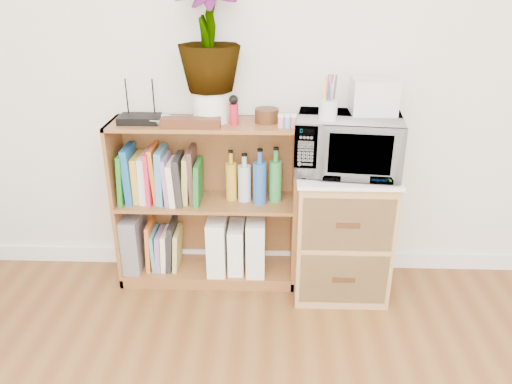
{
  "coord_description": "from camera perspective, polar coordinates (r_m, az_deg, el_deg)",
  "views": [
    {
      "loc": [
        0.02,
        -0.42,
        1.66
      ],
      "look_at": [
        -0.07,
        1.95,
        0.62
      ],
      "focal_mm": 35.0,
      "sensor_mm": 36.0,
      "label": 1
    }
  ],
  "objects": [
    {
      "name": "skirting_board",
      "position": [
        3.12,
        1.43,
        -7.49
      ],
      "size": [
        4.0,
        0.02,
        0.1
      ],
      "primitive_type": "cube",
      "color": "white",
      "rests_on": "ground"
    },
    {
      "name": "bookshelf",
      "position": [
        2.82,
        -5.67,
        -1.39
      ],
      "size": [
        1.0,
        0.3,
        0.95
      ],
      "primitive_type": "cube",
      "color": "brown",
      "rests_on": "ground"
    },
    {
      "name": "wicker_unit",
      "position": [
        2.81,
        9.65,
        -4.58
      ],
      "size": [
        0.5,
        0.45,
        0.7
      ],
      "primitive_type": "cube",
      "color": "#9E7542",
      "rests_on": "ground"
    },
    {
      "name": "microwave",
      "position": [
        2.6,
        10.44,
        5.38
      ],
      "size": [
        0.56,
        0.41,
        0.29
      ],
      "primitive_type": "imported",
      "rotation": [
        0.0,
        0.0,
        -0.12
      ],
      "color": "silver",
      "rests_on": "wicker_unit"
    },
    {
      "name": "pen_cup",
      "position": [
        2.47,
        8.22,
        9.25
      ],
      "size": [
        0.09,
        0.09,
        0.1
      ],
      "primitive_type": "cylinder",
      "color": "silver",
      "rests_on": "microwave"
    },
    {
      "name": "small_appliance",
      "position": [
        2.62,
        13.31,
        10.61
      ],
      "size": [
        0.22,
        0.19,
        0.18
      ],
      "primitive_type": "cube",
      "color": "silver",
      "rests_on": "microwave"
    },
    {
      "name": "router",
      "position": [
        2.69,
        -13.17,
        8.13
      ],
      "size": [
        0.21,
        0.14,
        0.04
      ],
      "primitive_type": "cube",
      "color": "black",
      "rests_on": "bookshelf"
    },
    {
      "name": "white_bowl",
      "position": [
        2.66,
        -11.1,
        8.05
      ],
      "size": [
        0.13,
        0.13,
        0.03
      ],
      "primitive_type": "imported",
      "color": "silver",
      "rests_on": "bookshelf"
    },
    {
      "name": "plant_pot",
      "position": [
        2.64,
        -5.16,
        9.74
      ],
      "size": [
        0.19,
        0.19,
        0.16
      ],
      "primitive_type": "cylinder",
      "color": "white",
      "rests_on": "bookshelf"
    },
    {
      "name": "potted_plant",
      "position": [
        2.58,
        -5.47,
        17.67
      ],
      "size": [
        0.32,
        0.32,
        0.57
      ],
      "primitive_type": "imported",
      "color": "#357930",
      "rests_on": "plant_pot"
    },
    {
      "name": "trinket_box",
      "position": [
        2.56,
        -7.46,
        7.85
      ],
      "size": [
        0.3,
        0.07,
        0.05
      ],
      "primitive_type": "cube",
      "color": "#3B1C10",
      "rests_on": "bookshelf"
    },
    {
      "name": "kokeshi_doll",
      "position": [
        2.58,
        -2.56,
        8.85
      ],
      "size": [
        0.05,
        0.05,
        0.11
      ],
      "primitive_type": "cylinder",
      "color": "#B31625",
      "rests_on": "bookshelf"
    },
    {
      "name": "wooden_bowl",
      "position": [
        2.62,
        1.22,
        8.74
      ],
      "size": [
        0.12,
        0.12,
        0.07
      ],
      "primitive_type": "cylinder",
      "color": "#341E0E",
      "rests_on": "bookshelf"
    },
    {
      "name": "paint_jars",
      "position": [
        2.53,
        3.6,
        7.92
      ],
      "size": [
        0.11,
        0.04,
        0.05
      ],
      "primitive_type": "cube",
      "color": "pink",
      "rests_on": "bookshelf"
    },
    {
      "name": "file_box",
      "position": [
        3.01,
        -13.71,
        -5.36
      ],
      "size": [
        0.1,
        0.26,
        0.33
      ],
      "primitive_type": "cube",
      "color": "slate",
      "rests_on": "bookshelf"
    },
    {
      "name": "magazine_holder_left",
      "position": [
        2.91,
        -4.4,
        -5.78
      ],
      "size": [
        0.1,
        0.26,
        0.33
      ],
      "primitive_type": "cube",
      "color": "white",
      "rests_on": "bookshelf"
    },
    {
      "name": "magazine_holder_mid",
      "position": [
        2.91,
        -2.24,
        -6.27
      ],
      "size": [
        0.09,
        0.22,
        0.28
      ],
      "primitive_type": "cube",
      "color": "white",
      "rests_on": "bookshelf"
    },
    {
      "name": "magazine_holder_right",
      "position": [
        2.89,
        -0.01,
        -5.86
      ],
      "size": [
        0.1,
        0.26,
        0.33
      ],
      "primitive_type": "cube",
      "color": "white",
      "rests_on": "bookshelf"
    },
    {
      "name": "cookbooks",
      "position": [
        2.79,
        -10.82,
        1.75
      ],
      "size": [
        0.45,
        0.2,
        0.31
      ],
      "color": "#206F1D",
      "rests_on": "bookshelf"
    },
    {
      "name": "liquor_bottles",
      "position": [
        2.73,
        -0.12,
        1.71
      ],
      "size": [
        0.31,
        0.07,
        0.3
      ],
      "color": "gold",
      "rests_on": "bookshelf"
    },
    {
      "name": "lower_books",
      "position": [
        2.99,
        -10.42,
        -6.16
      ],
      "size": [
        0.19,
        0.19,
        0.29
      ],
      "color": "orange",
      "rests_on": "bookshelf"
    }
  ]
}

